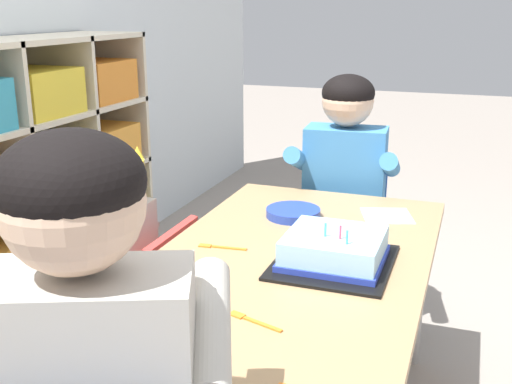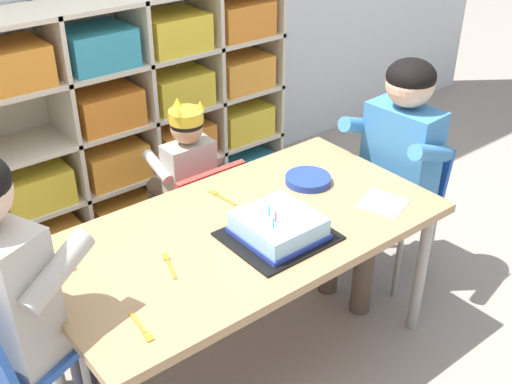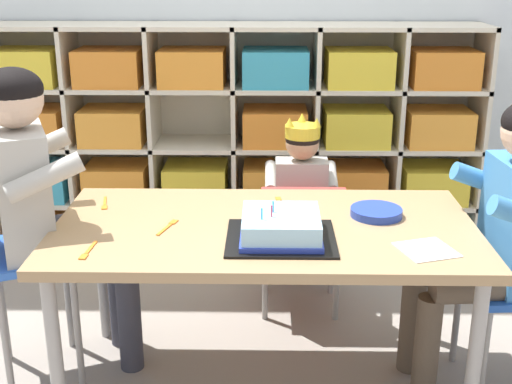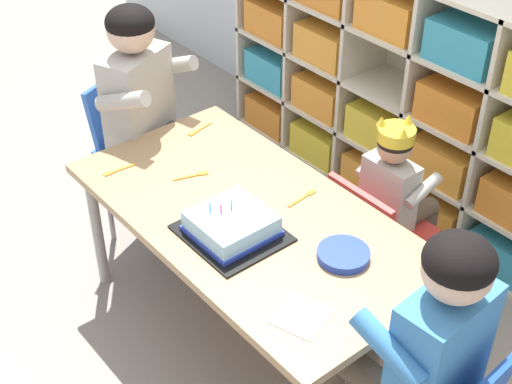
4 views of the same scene
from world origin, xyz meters
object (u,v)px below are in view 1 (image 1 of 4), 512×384
at_px(fork_at_table_front_edge, 219,247).
at_px(adult_helper_seated, 100,383).
at_px(guest_at_table_side, 342,181).
at_px(fork_scattered_mid_table, 252,320).
at_px(classroom_chair_guest_side, 344,229).
at_px(child_with_crown, 115,244).
at_px(activity_table, 284,283).
at_px(classroom_chair_blue, 145,293).
at_px(fork_by_napkin, 102,364).
at_px(birthday_cake_on_tray, 334,251).
at_px(paper_plate_stack, 293,213).

bearing_deg(fork_at_table_front_edge, adult_helper_seated, -85.61).
xyz_separation_m(adult_helper_seated, guest_at_table_side, (1.50, -0.06, -0.07)).
xyz_separation_m(adult_helper_seated, fork_scattered_mid_table, (0.42, -0.09, -0.09)).
xyz_separation_m(classroom_chair_guest_side, fork_at_table_front_edge, (-0.82, 0.18, 0.21)).
distance_m(child_with_crown, fork_scattered_mid_table, 0.78).
bearing_deg(activity_table, classroom_chair_blue, 74.01).
bearing_deg(fork_by_napkin, adult_helper_seated, 112.71).
bearing_deg(fork_scattered_mid_table, child_with_crown, 161.67).
height_order(birthday_cake_on_tray, paper_plate_stack, birthday_cake_on_tray).
xyz_separation_m(activity_table, classroom_chair_guest_side, (0.87, 0.02, -0.16)).
xyz_separation_m(adult_helper_seated, classroom_chair_guest_side, (1.61, -0.05, -0.30)).
bearing_deg(classroom_chair_guest_side, child_with_crown, -132.73).
distance_m(birthday_cake_on_tray, fork_by_napkin, 0.68).
relative_size(fork_scattered_mid_table, fork_by_napkin, 1.03).
height_order(child_with_crown, fork_at_table_front_edge, child_with_crown).
relative_size(adult_helper_seated, paper_plate_stack, 6.32).
height_order(activity_table, guest_at_table_side, guest_at_table_side).
height_order(classroom_chair_blue, paper_plate_stack, paper_plate_stack).
relative_size(classroom_chair_guest_side, fork_scattered_mid_table, 4.59).
xyz_separation_m(classroom_chair_guest_side, fork_by_napkin, (-1.44, 0.16, 0.21)).
bearing_deg(child_with_crown, fork_by_napkin, 30.82).
distance_m(adult_helper_seated, fork_at_table_front_edge, 0.80).
xyz_separation_m(child_with_crown, classroom_chair_guest_side, (0.73, -0.59, -0.13)).
distance_m(child_with_crown, adult_helper_seated, 1.04).
distance_m(activity_table, birthday_cake_on_tray, 0.15).
relative_size(fork_at_table_front_edge, fork_by_napkin, 1.07).
relative_size(child_with_crown, paper_plate_stack, 4.78).
bearing_deg(fork_at_table_front_edge, classroom_chair_guest_side, 71.87).
height_order(child_with_crown, paper_plate_stack, child_with_crown).
bearing_deg(fork_at_table_front_edge, child_with_crown, 161.30).
height_order(classroom_chair_blue, child_with_crown, child_with_crown).
height_order(child_with_crown, birthday_cake_on_tray, child_with_crown).
distance_m(adult_helper_seated, classroom_chair_guest_side, 1.64).
relative_size(adult_helper_seated, classroom_chair_guest_side, 1.78).
height_order(classroom_chair_blue, classroom_chair_guest_side, classroom_chair_guest_side).
xyz_separation_m(classroom_chair_guest_side, guest_at_table_side, (-0.10, -0.01, 0.23)).
relative_size(paper_plate_stack, fork_by_napkin, 1.33).
relative_size(classroom_chair_blue, birthday_cake_on_tray, 1.74).
distance_m(guest_at_table_side, fork_by_napkin, 1.34).
xyz_separation_m(activity_table, adult_helper_seated, (-0.73, 0.07, 0.14)).
bearing_deg(guest_at_table_side, fork_scattered_mid_table, -91.94).
distance_m(adult_helper_seated, birthday_cake_on_tray, 0.81).
bearing_deg(adult_helper_seated, birthday_cake_on_tray, -126.25).
bearing_deg(classroom_chair_guest_side, fork_at_table_front_edge, -106.57).
distance_m(activity_table, fork_scattered_mid_table, 0.32).
relative_size(paper_plate_stack, fork_at_table_front_edge, 1.24).
bearing_deg(activity_table, fork_at_table_front_edge, 76.14).
height_order(adult_helper_seated, fork_at_table_front_edge, adult_helper_seated).
relative_size(classroom_chair_guest_side, guest_at_table_side, 0.61).
xyz_separation_m(guest_at_table_side, birthday_cake_on_tray, (-0.72, -0.13, 0.02)).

